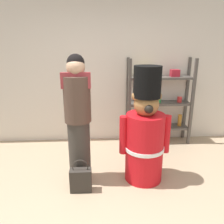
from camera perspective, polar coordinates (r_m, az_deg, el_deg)
name	(u,v)px	position (r m, az deg, el deg)	size (l,w,h in m)	color
ground_plane	(117,216)	(2.78, 1.24, -24.98)	(6.40, 6.40, 0.00)	tan
back_wall	(108,74)	(4.30, -0.97, 9.60)	(6.40, 0.12, 2.60)	silver
merchandise_shelf	(159,101)	(4.32, 11.81, 2.74)	(1.21, 0.35, 1.61)	#4C4742
teddy_bear_guard	(145,134)	(3.09, 8.39, -5.66)	(0.70, 0.54, 1.60)	red
person_shopper	(78,118)	(2.98, -8.65, -1.64)	(0.37, 0.35, 1.74)	#38332D
shopping_bag	(81,180)	(3.07, -7.96, -16.71)	(0.28, 0.13, 0.45)	#332D28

